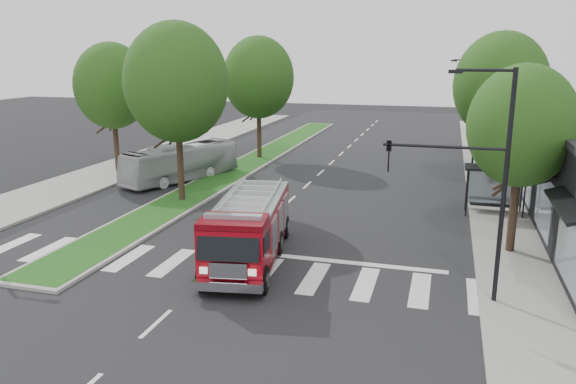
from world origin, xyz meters
The scene contains 15 objects.
ground centered at (0.00, 0.00, 0.00)m, with size 140.00×140.00×0.00m, color black.
sidewalk_right centered at (12.50, 10.00, 0.07)m, with size 5.00×80.00×0.15m, color gray.
sidewalk_left centered at (-14.50, 10.00, 0.07)m, with size 5.00×80.00×0.15m, color gray.
median centered at (-6.00, 18.00, 0.08)m, with size 3.00×50.00×0.15m.
bus_shelter centered at (11.20, 8.15, 2.04)m, with size 3.20×1.60×2.61m.
tree_right_near centered at (11.50, 2.00, 5.51)m, with size 4.40×4.40×8.05m.
tree_right_mid centered at (11.50, 14.00, 6.49)m, with size 5.60×5.60×9.72m.
tree_right_far centered at (11.50, 24.00, 5.84)m, with size 5.00×5.00×8.73m.
tree_median_near centered at (-6.00, 6.00, 6.81)m, with size 5.80×5.80×10.16m.
tree_median_far centered at (-6.00, 20.00, 6.49)m, with size 5.60×5.60×9.72m.
tree_left_mid centered at (-14.00, 12.00, 6.16)m, with size 5.20×5.20×9.16m.
streetlight_right_near centered at (9.61, -3.50, 4.67)m, with size 4.08×0.22×8.00m.
streetlight_right_far centered at (10.35, 20.00, 4.48)m, with size 2.11×0.20×8.00m.
fire_engine centered at (0.97, -1.87, 1.37)m, with size 3.71×8.50×2.85m.
city_bus centered at (-8.50, 11.03, 1.24)m, with size 2.08×8.89×2.48m, color silver.
Camera 1 is at (8.56, -22.61, 8.47)m, focal length 35.00 mm.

